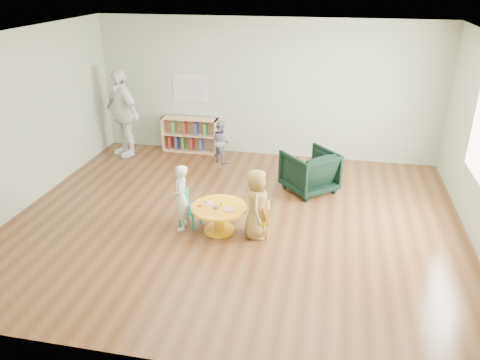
{
  "coord_description": "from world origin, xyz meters",
  "views": [
    {
      "loc": [
        1.38,
        -6.32,
        3.62
      ],
      "look_at": [
        0.14,
        -0.3,
        0.84
      ],
      "focal_mm": 35.0,
      "sensor_mm": 36.0,
      "label": 1
    }
  ],
  "objects_px": {
    "activity_table": "(219,214)",
    "adult_caretaker": "(122,113)",
    "armchair": "(310,171)",
    "child_right": "(256,204)",
    "toddler": "(221,141)",
    "bookshelf": "(190,135)",
    "kid_chair_left": "(188,207)",
    "child_left": "(181,198)",
    "kid_chair_right": "(263,219)"
  },
  "relations": [
    {
      "from": "child_left",
      "to": "toddler",
      "type": "xyz_separation_m",
      "value": [
        -0.07,
        2.77,
        -0.08
      ]
    },
    {
      "from": "child_right",
      "to": "toddler",
      "type": "bearing_deg",
      "value": 18.18
    },
    {
      "from": "armchair",
      "to": "child_right",
      "type": "relative_size",
      "value": 0.77
    },
    {
      "from": "activity_table",
      "to": "adult_caretaker",
      "type": "xyz_separation_m",
      "value": [
        -2.73,
        2.73,
        0.62
      ]
    },
    {
      "from": "kid_chair_right",
      "to": "child_right",
      "type": "height_order",
      "value": "child_right"
    },
    {
      "from": "bookshelf",
      "to": "child_right",
      "type": "xyz_separation_m",
      "value": [
        2.01,
        -3.26,
        0.17
      ]
    },
    {
      "from": "activity_table",
      "to": "toddler",
      "type": "bearing_deg",
      "value": 103.29
    },
    {
      "from": "adult_caretaker",
      "to": "kid_chair_left",
      "type": "bearing_deg",
      "value": -17.2
    },
    {
      "from": "toddler",
      "to": "armchair",
      "type": "bearing_deg",
      "value": -178.19
    },
    {
      "from": "toddler",
      "to": "bookshelf",
      "type": "bearing_deg",
      "value": 0.77
    },
    {
      "from": "adult_caretaker",
      "to": "kid_chair_right",
      "type": "bearing_deg",
      "value": -6.09
    },
    {
      "from": "child_left",
      "to": "adult_caretaker",
      "type": "relative_size",
      "value": 0.56
    },
    {
      "from": "kid_chair_right",
      "to": "adult_caretaker",
      "type": "distance_m",
      "value": 4.4
    },
    {
      "from": "kid_chair_right",
      "to": "activity_table",
      "type": "bearing_deg",
      "value": 82.01
    },
    {
      "from": "activity_table",
      "to": "adult_caretaker",
      "type": "bearing_deg",
      "value": 135.02
    },
    {
      "from": "activity_table",
      "to": "bookshelf",
      "type": "height_order",
      "value": "bookshelf"
    },
    {
      "from": "toddler",
      "to": "adult_caretaker",
      "type": "xyz_separation_m",
      "value": [
        -2.08,
        -0.03,
        0.48
      ]
    },
    {
      "from": "adult_caretaker",
      "to": "armchair",
      "type": "bearing_deg",
      "value": 18.12
    },
    {
      "from": "activity_table",
      "to": "bookshelf",
      "type": "xyz_separation_m",
      "value": [
        -1.45,
        3.23,
        0.08
      ]
    },
    {
      "from": "bookshelf",
      "to": "child_right",
      "type": "height_order",
      "value": "child_right"
    },
    {
      "from": "armchair",
      "to": "toddler",
      "type": "height_order",
      "value": "toddler"
    },
    {
      "from": "child_left",
      "to": "toddler",
      "type": "distance_m",
      "value": 2.78
    },
    {
      "from": "toddler",
      "to": "adult_caretaker",
      "type": "bearing_deg",
      "value": 31.96
    },
    {
      "from": "activity_table",
      "to": "kid_chair_right",
      "type": "distance_m",
      "value": 0.66
    },
    {
      "from": "activity_table",
      "to": "adult_caretaker",
      "type": "relative_size",
      "value": 0.46
    },
    {
      "from": "toddler",
      "to": "kid_chair_right",
      "type": "bearing_deg",
      "value": 146.68
    },
    {
      "from": "armchair",
      "to": "adult_caretaker",
      "type": "relative_size",
      "value": 0.45
    },
    {
      "from": "child_left",
      "to": "activity_table",
      "type": "bearing_deg",
      "value": 77.94
    },
    {
      "from": "kid_chair_left",
      "to": "adult_caretaker",
      "type": "distance_m",
      "value": 3.49
    },
    {
      "from": "adult_caretaker",
      "to": "child_right",
      "type": "bearing_deg",
      "value": -7.3
    },
    {
      "from": "kid_chair_right",
      "to": "adult_caretaker",
      "type": "height_order",
      "value": "adult_caretaker"
    },
    {
      "from": "bookshelf",
      "to": "child_left",
      "type": "bearing_deg",
      "value": -75.01
    },
    {
      "from": "kid_chair_left",
      "to": "kid_chair_right",
      "type": "distance_m",
      "value": 1.18
    },
    {
      "from": "toddler",
      "to": "adult_caretaker",
      "type": "relative_size",
      "value": 0.47
    },
    {
      "from": "bookshelf",
      "to": "child_left",
      "type": "height_order",
      "value": "child_left"
    },
    {
      "from": "activity_table",
      "to": "kid_chair_left",
      "type": "xyz_separation_m",
      "value": [
        -0.52,
        0.1,
        0.01
      ]
    },
    {
      "from": "activity_table",
      "to": "toddler",
      "type": "height_order",
      "value": "toddler"
    },
    {
      "from": "child_left",
      "to": "kid_chair_left",
      "type": "bearing_deg",
      "value": 138.33
    },
    {
      "from": "kid_chair_right",
      "to": "child_left",
      "type": "relative_size",
      "value": 0.5
    },
    {
      "from": "activity_table",
      "to": "armchair",
      "type": "relative_size",
      "value": 1.01
    },
    {
      "from": "activity_table",
      "to": "child_right",
      "type": "relative_size",
      "value": 0.78
    },
    {
      "from": "toddler",
      "to": "child_left",
      "type": "bearing_deg",
      "value": 122.7
    },
    {
      "from": "bookshelf",
      "to": "armchair",
      "type": "distance_m",
      "value": 3.07
    },
    {
      "from": "bookshelf",
      "to": "child_left",
      "type": "xyz_separation_m",
      "value": [
        0.87,
        -3.24,
        0.15
      ]
    },
    {
      "from": "bookshelf",
      "to": "adult_caretaker",
      "type": "bearing_deg",
      "value": -158.93
    },
    {
      "from": "activity_table",
      "to": "bookshelf",
      "type": "distance_m",
      "value": 3.54
    },
    {
      "from": "kid_chair_left",
      "to": "activity_table",
      "type": "bearing_deg",
      "value": 94.71
    },
    {
      "from": "armchair",
      "to": "toddler",
      "type": "bearing_deg",
      "value": -71.11
    },
    {
      "from": "bookshelf",
      "to": "kid_chair_left",
      "type": "bearing_deg",
      "value": -73.42
    },
    {
      "from": "kid_chair_left",
      "to": "child_left",
      "type": "distance_m",
      "value": 0.25
    }
  ]
}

